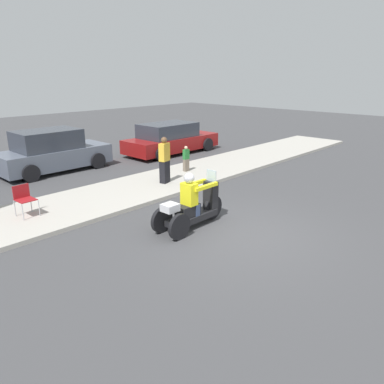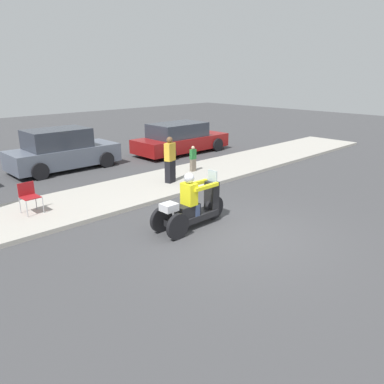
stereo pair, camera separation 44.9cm
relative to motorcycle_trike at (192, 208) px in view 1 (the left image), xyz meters
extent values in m
plane|color=#424244|center=(0.46, -1.16, -0.52)|extent=(60.00, 60.00, 0.00)
cube|color=#B2ADA3|center=(0.46, 3.44, -0.46)|extent=(28.00, 2.80, 0.12)
cylinder|color=black|center=(0.82, 0.00, -0.20)|extent=(0.64, 0.10, 0.64)
cylinder|color=black|center=(-0.74, -0.30, -0.20)|extent=(0.64, 0.10, 0.64)
cylinder|color=black|center=(-0.74, 0.30, -0.20)|extent=(0.64, 0.10, 0.64)
cube|color=black|center=(0.01, 0.00, -0.27)|extent=(1.51, 0.43, 0.16)
cube|color=black|center=(-0.14, 0.00, -0.04)|extent=(0.60, 0.34, 0.30)
cube|color=black|center=(0.72, 0.00, 0.09)|extent=(0.24, 0.34, 0.88)
cube|color=silver|center=(0.74, 0.00, 0.69)|extent=(0.03, 0.30, 0.30)
cube|color=silver|center=(-0.75, 0.00, 0.20)|extent=(0.36, 0.34, 0.18)
cube|color=yellow|center=(-0.09, 0.00, 0.39)|extent=(0.26, 0.38, 0.55)
sphere|color=silver|center=(-0.09, 0.00, 0.79)|extent=(0.26, 0.26, 0.26)
cube|color=#38476B|center=(0.04, -0.12, -0.04)|extent=(0.14, 0.14, 0.30)
cube|color=#38476B|center=(0.04, 0.12, -0.04)|extent=(0.14, 0.14, 0.30)
cube|color=yellow|center=(0.31, -0.20, 0.52)|extent=(0.82, 0.09, 0.09)
cube|color=yellow|center=(0.31, 0.20, 0.52)|extent=(0.82, 0.09, 0.09)
cube|color=black|center=(2.00, 3.17, -0.02)|extent=(0.39, 0.30, 0.77)
cube|color=gold|center=(2.00, 3.17, 0.67)|extent=(0.42, 0.31, 0.61)
sphere|color=brown|center=(2.00, 3.17, 1.08)|extent=(0.21, 0.21, 0.21)
cube|color=#726656|center=(3.65, 3.75, -0.16)|extent=(0.21, 0.15, 0.48)
cube|color=#267233|center=(3.65, 3.75, 0.26)|extent=(0.24, 0.15, 0.38)
sphere|color=beige|center=(3.65, 3.75, 0.52)|extent=(0.13, 0.13, 0.13)
cylinder|color=#A5A8AD|center=(-2.87, 3.26, -0.18)|extent=(0.02, 0.02, 0.44)
cylinder|color=#A5A8AD|center=(-2.43, 3.28, -0.18)|extent=(0.02, 0.02, 0.44)
cylinder|color=#A5A8AD|center=(-2.89, 3.70, -0.18)|extent=(0.02, 0.02, 0.44)
cylinder|color=#A5A8AD|center=(-2.45, 3.72, -0.18)|extent=(0.02, 0.02, 0.44)
cube|color=maroon|center=(-2.66, 3.49, 0.05)|extent=(0.46, 0.46, 0.02)
cube|color=maroon|center=(-2.67, 3.71, 0.23)|extent=(0.44, 0.04, 0.38)
cube|color=maroon|center=(6.06, 7.07, -0.03)|extent=(4.83, 1.87, 0.63)
cube|color=#2D333D|center=(5.82, 7.07, 0.62)|extent=(2.66, 1.68, 0.66)
cylinder|color=black|center=(7.63, 6.14, -0.20)|extent=(0.64, 0.22, 0.64)
cylinder|color=black|center=(7.63, 8.00, -0.20)|extent=(0.64, 0.22, 0.64)
cylinder|color=black|center=(4.49, 6.14, -0.20)|extent=(0.64, 0.22, 0.64)
cylinder|color=black|center=(4.49, 8.00, -0.20)|extent=(0.64, 0.22, 0.64)
cube|color=slate|center=(0.43, 7.92, 0.02)|extent=(4.28, 1.77, 0.73)
cube|color=#2D333D|center=(0.21, 7.92, 0.76)|extent=(2.36, 1.59, 0.74)
cylinder|color=black|center=(1.82, 7.04, -0.20)|extent=(0.64, 0.22, 0.64)
cylinder|color=black|center=(1.82, 8.81, -0.20)|extent=(0.64, 0.22, 0.64)
cylinder|color=black|center=(-0.97, 7.04, -0.20)|extent=(0.64, 0.22, 0.64)
cylinder|color=black|center=(-0.97, 8.81, -0.20)|extent=(0.64, 0.22, 0.64)
camera|label=1|loc=(-6.42, -6.06, 3.23)|focal=35.00mm
camera|label=2|loc=(-6.10, -6.38, 3.23)|focal=35.00mm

